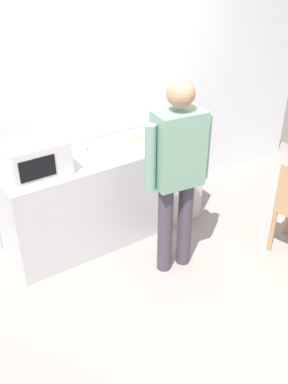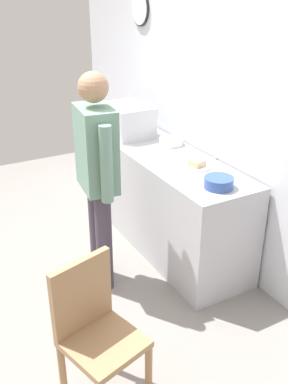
{
  "view_description": "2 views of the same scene",
  "coord_description": "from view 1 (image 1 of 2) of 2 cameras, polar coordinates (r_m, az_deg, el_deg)",
  "views": [
    {
      "loc": [
        -1.96,
        -2.02,
        2.69
      ],
      "look_at": [
        -0.09,
        0.77,
        0.66
      ],
      "focal_mm": 40.98,
      "sensor_mm": 36.0,
      "label": 1
    },
    {
      "loc": [
        2.89,
        -0.72,
        2.32
      ],
      "look_at": [
        -0.13,
        0.92,
        0.66
      ],
      "focal_mm": 41.35,
      "sensor_mm": 36.0,
      "label": 2
    }
  ],
  "objects": [
    {
      "name": "ground_plane",
      "position": [
        3.9,
        7.61,
        -12.88
      ],
      "size": [
        6.0,
        6.0,
        0.0
      ],
      "primitive_type": "plane",
      "color": "gray"
    },
    {
      "name": "back_wall",
      "position": [
        4.34,
        -5.27,
        12.4
      ],
      "size": [
        5.4,
        0.13,
        2.6
      ],
      "color": "silver",
      "rests_on": "ground_plane"
    },
    {
      "name": "kitchen_counter",
      "position": [
        4.3,
        -5.06,
        -0.32
      ],
      "size": [
        1.97,
        0.62,
        0.91
      ],
      "primitive_type": "cube",
      "color": "#B7B7BC",
      "rests_on": "ground_plane"
    },
    {
      "name": "microwave",
      "position": [
        3.74,
        -13.93,
        4.36
      ],
      "size": [
        0.5,
        0.39,
        0.3
      ],
      "color": "silver",
      "rests_on": "kitchen_counter"
    },
    {
      "name": "sandwich_plate",
      "position": [
        4.29,
        -1.3,
        6.95
      ],
      "size": [
        0.24,
        0.24,
        0.07
      ],
      "color": "white",
      "rests_on": "kitchen_counter"
    },
    {
      "name": "salad_bowl",
      "position": [
        4.43,
        3.69,
        8.01
      ],
      "size": [
        0.22,
        0.22,
        0.08
      ],
      "primitive_type": "cylinder",
      "color": "#33519E",
      "rests_on": "kitchen_counter"
    },
    {
      "name": "cereal_bowl",
      "position": [
        4.12,
        -8.98,
        5.7
      ],
      "size": [
        0.22,
        0.22,
        0.06
      ],
      "primitive_type": "cylinder",
      "color": "white",
      "rests_on": "kitchen_counter"
    },
    {
      "name": "fork_utensil",
      "position": [
        4.39,
        -3.98,
        7.25
      ],
      "size": [
        0.08,
        0.16,
        0.01
      ],
      "primitive_type": "cube",
      "rotation": [
        0.0,
        0.0,
        1.17
      ],
      "color": "silver",
      "rests_on": "kitchen_counter"
    },
    {
      "name": "spoon_utensil",
      "position": [
        4.02,
        -2.41,
        4.95
      ],
      "size": [
        0.06,
        0.17,
        0.01
      ],
      "primitive_type": "cube",
      "rotation": [
        0.0,
        0.0,
        1.8
      ],
      "color": "silver",
      "rests_on": "kitchen_counter"
    },
    {
      "name": "person_standing",
      "position": [
        3.57,
        4.39,
        3.29
      ],
      "size": [
        0.59,
        0.29,
        1.75
      ],
      "color": "#3F3746",
      "rests_on": "ground_plane"
    }
  ]
}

